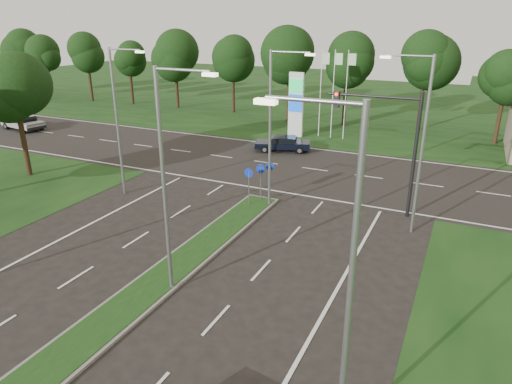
% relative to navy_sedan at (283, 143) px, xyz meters
% --- Properties ---
extents(ground, '(160.00, 160.00, 0.00)m').
position_rel_navy_sedan_xyz_m(ground, '(3.11, -27.70, -0.67)').
color(ground, black).
rests_on(ground, ground).
extents(verge_far, '(160.00, 50.00, 0.02)m').
position_rel_navy_sedan_xyz_m(verge_far, '(3.11, 27.30, -0.67)').
color(verge_far, black).
rests_on(verge_far, ground).
extents(cross_road, '(160.00, 12.00, 0.02)m').
position_rel_navy_sedan_xyz_m(cross_road, '(3.11, -3.70, -0.67)').
color(cross_road, black).
rests_on(cross_road, ground).
extents(median_kerb, '(2.00, 26.00, 0.12)m').
position_rel_navy_sedan_xyz_m(median_kerb, '(3.11, -23.70, -0.61)').
color(median_kerb, slate).
rests_on(median_kerb, ground).
extents(streetlight_median_near, '(2.53, 0.22, 9.00)m').
position_rel_navy_sedan_xyz_m(streetlight_median_near, '(4.11, -21.70, 4.41)').
color(streetlight_median_near, gray).
rests_on(streetlight_median_near, ground).
extents(streetlight_median_far, '(2.53, 0.22, 9.00)m').
position_rel_navy_sedan_xyz_m(streetlight_median_far, '(4.11, -11.70, 4.41)').
color(streetlight_median_far, gray).
rests_on(streetlight_median_far, ground).
extents(streetlight_left_far, '(2.53, 0.22, 9.00)m').
position_rel_navy_sedan_xyz_m(streetlight_left_far, '(-5.19, -13.70, 4.41)').
color(streetlight_left_far, gray).
rests_on(streetlight_left_far, ground).
extents(streetlight_right_far, '(2.53, 0.22, 9.00)m').
position_rel_navy_sedan_xyz_m(streetlight_right_far, '(11.90, -11.70, 4.41)').
color(streetlight_right_far, gray).
rests_on(streetlight_right_far, ground).
extents(streetlight_right_near, '(2.53, 0.22, 9.00)m').
position_rel_navy_sedan_xyz_m(streetlight_right_near, '(11.90, -25.70, 4.41)').
color(streetlight_right_near, gray).
rests_on(streetlight_right_near, ground).
extents(traffic_signal, '(5.10, 0.42, 7.00)m').
position_rel_navy_sedan_xyz_m(traffic_signal, '(10.29, -9.71, 3.98)').
color(traffic_signal, black).
rests_on(traffic_signal, ground).
extents(median_signs, '(1.16, 1.76, 2.38)m').
position_rel_navy_sedan_xyz_m(median_signs, '(3.11, -11.30, 1.04)').
color(median_signs, gray).
rests_on(median_signs, ground).
extents(gas_pylon, '(5.80, 1.26, 8.00)m').
position_rel_navy_sedan_xyz_m(gas_pylon, '(-0.68, 5.34, 2.53)').
color(gas_pylon, silver).
rests_on(gas_pylon, ground).
extents(tree_left_far, '(5.20, 5.20, 8.86)m').
position_rel_navy_sedan_xyz_m(tree_left_far, '(-14.79, -13.77, 5.44)').
color(tree_left_far, black).
rests_on(tree_left_far, ground).
extents(treeline_far, '(6.00, 6.00, 9.90)m').
position_rel_navy_sedan_xyz_m(treeline_far, '(3.21, 12.23, 6.16)').
color(treeline_far, black).
rests_on(treeline_far, ground).
extents(navy_sedan, '(4.90, 3.26, 1.25)m').
position_rel_navy_sedan_xyz_m(navy_sedan, '(0.00, 0.00, 0.00)').
color(navy_sedan, black).
rests_on(navy_sedan, ground).
extents(far_car_a, '(5.06, 2.79, 1.38)m').
position_rel_navy_sedan_xyz_m(far_car_a, '(-26.78, -3.84, 0.07)').
color(far_car_a, '#A8A8A8').
rests_on(far_car_a, ground).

